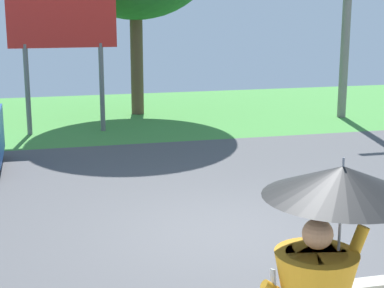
% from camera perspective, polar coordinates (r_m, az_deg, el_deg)
% --- Properties ---
extents(ground_plane, '(40.00, 22.00, 0.20)m').
position_cam_1_polar(ground_plane, '(11.49, -0.61, -3.39)').
color(ground_plane, '#4C4C4F').
extents(utility_pole, '(1.80, 0.24, 6.16)m').
position_cam_1_polar(utility_pole, '(17.85, 14.10, 12.75)').
color(utility_pole, gray).
rests_on(utility_pole, ground_plane).
extents(roadside_billboard, '(2.60, 0.12, 3.50)m').
position_cam_1_polar(roadside_billboard, '(15.51, -11.82, 10.31)').
color(roadside_billboard, slate).
rests_on(roadside_billboard, ground_plane).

